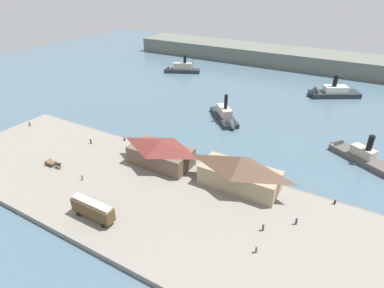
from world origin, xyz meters
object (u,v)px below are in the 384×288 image
at_px(pedestrian_near_west_shed, 30,124).
at_px(ferry_near_quay, 226,117).
at_px(pedestrian_near_east_shed, 296,221).
at_px(pedestrian_at_waters_edge, 91,141).
at_px(mooring_post_center_east, 335,202).
at_px(horse_cart, 53,163).
at_px(mooring_post_center_west, 124,139).
at_px(street_tram, 93,209).
at_px(ferry_shed_west_terminal, 240,172).
at_px(pedestrian_standing_center, 263,227).
at_px(ferry_mid_harbor, 328,93).
at_px(pedestrian_walking_east, 82,177).
at_px(pedestrian_near_cart, 256,249).
at_px(ferry_departing_north, 179,69).
at_px(ferry_approaching_west, 355,153).
at_px(ferry_shed_central_terminal, 161,152).

bearing_deg(pedestrian_near_west_shed, ferry_near_quay, 35.40).
bearing_deg(pedestrian_near_east_shed, pedestrian_near_west_shed, 178.23).
xyz_separation_m(pedestrian_at_waters_edge, mooring_post_center_east, (65.23, 6.46, -0.31)).
xyz_separation_m(pedestrian_near_west_shed, pedestrian_at_waters_edge, (25.88, 1.27, 0.01)).
xyz_separation_m(horse_cart, mooring_post_center_west, (6.48, 19.72, -0.48)).
xyz_separation_m(street_tram, pedestrian_near_east_shed, (35.63, 18.59, -1.70)).
height_order(ferry_shed_west_terminal, pedestrian_standing_center, ferry_shed_west_terminal).
height_order(street_tram, pedestrian_at_waters_edge, street_tram).
bearing_deg(pedestrian_at_waters_edge, ferry_mid_harbor, 56.59).
bearing_deg(ferry_shed_west_terminal, pedestrian_walking_east, -153.85).
xyz_separation_m(ferry_shed_west_terminal, pedestrian_standing_center, (9.49, -11.04, -3.19)).
relative_size(pedestrian_near_cart, ferry_departing_north, 0.09).
height_order(pedestrian_walking_east, pedestrian_near_west_shed, pedestrian_near_west_shed).
xyz_separation_m(mooring_post_center_west, ferry_approaching_west, (59.63, 25.64, -0.30)).
xyz_separation_m(pedestrian_walking_east, pedestrian_near_west_shed, (-37.57, 12.87, 0.06)).
distance_m(street_tram, pedestrian_standing_center, 33.51).
bearing_deg(pedestrian_near_west_shed, pedestrian_standing_center, -5.37).
xyz_separation_m(ferry_shed_west_terminal, pedestrian_walking_east, (-33.31, -16.36, -3.30)).
distance_m(ferry_mid_harbor, ferry_approaching_west, 49.68).
relative_size(ferry_shed_west_terminal, pedestrian_near_cart, 11.40).
xyz_separation_m(pedestrian_near_west_shed, mooring_post_center_east, (91.11, 7.73, -0.30)).
relative_size(mooring_post_center_east, ferry_departing_north, 0.05).
distance_m(street_tram, pedestrian_near_east_shed, 40.23).
height_order(horse_cart, pedestrian_near_east_shed, horse_cart).
bearing_deg(pedestrian_standing_center, ferry_approaching_west, 73.14).
height_order(ferry_departing_north, ferry_mid_harbor, ferry_mid_harbor).
xyz_separation_m(street_tram, pedestrian_near_cart, (31.27, 7.88, -1.73)).
relative_size(mooring_post_center_east, ferry_mid_harbor, 0.04).
distance_m(street_tram, ferry_mid_harbor, 105.80).
height_order(ferry_shed_west_terminal, pedestrian_walking_east, ferry_shed_west_terminal).
bearing_deg(horse_cart, pedestrian_near_cart, -1.18).
relative_size(pedestrian_at_waters_edge, ferry_approaching_west, 0.09).
relative_size(pedestrian_near_cart, pedestrian_near_east_shed, 0.95).
bearing_deg(ferry_shed_west_terminal, ferry_approaching_west, 53.64).
distance_m(ferry_shed_west_terminal, ferry_near_quay, 38.62).
bearing_deg(ferry_departing_north, ferry_shed_west_terminal, -50.12).
xyz_separation_m(pedestrian_at_waters_edge, ferry_mid_harbor, (52.36, 79.39, -0.39)).
bearing_deg(ferry_approaching_west, pedestrian_near_cart, -104.02).
xyz_separation_m(ferry_shed_west_terminal, ferry_departing_north, (-64.06, 76.69, -3.48)).
xyz_separation_m(pedestrian_standing_center, ferry_near_quay, (-28.15, 44.66, -0.48)).
xyz_separation_m(horse_cart, pedestrian_near_cart, (54.50, -1.12, -0.19)).
distance_m(ferry_shed_central_terminal, mooring_post_center_east, 41.85).
xyz_separation_m(pedestrian_near_cart, ferry_departing_north, (-74.28, 93.52, -0.23)).
distance_m(pedestrian_walking_east, ferry_approaching_west, 71.80).
relative_size(horse_cart, ferry_approaching_west, 0.30).
distance_m(ferry_shed_central_terminal, pedestrian_near_west_shed, 49.83).
distance_m(pedestrian_near_cart, ferry_mid_harbor, 94.05).
relative_size(street_tram, pedestrian_near_west_shed, 5.96).
distance_m(ferry_shed_central_terminal, mooring_post_center_west, 17.60).
distance_m(pedestrian_walking_east, ferry_near_quay, 52.08).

